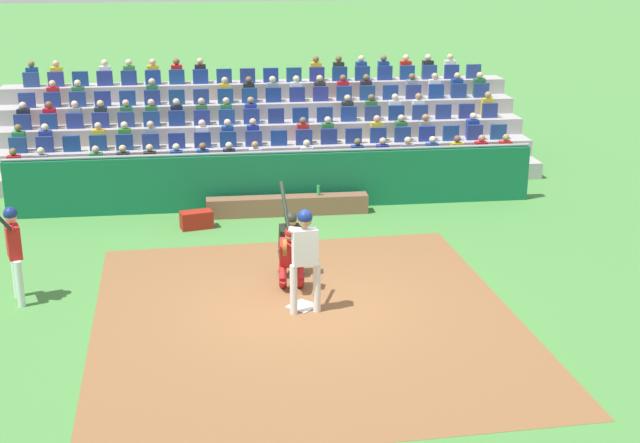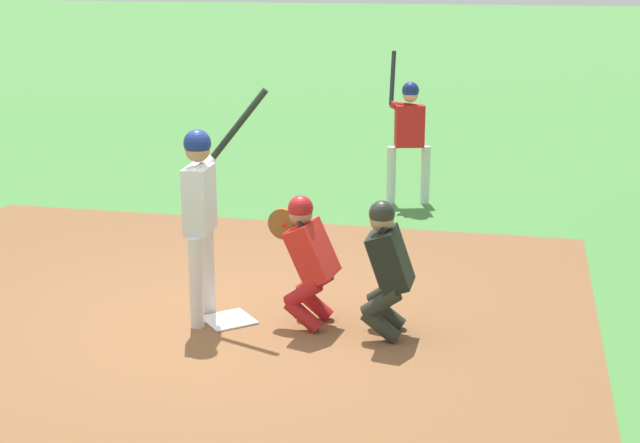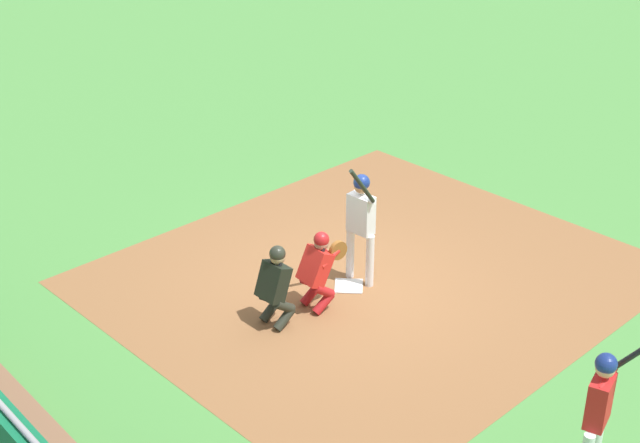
{
  "view_description": "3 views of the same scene",
  "coord_description": "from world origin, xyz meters",
  "px_view_note": "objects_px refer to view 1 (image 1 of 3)",
  "views": [
    {
      "loc": [
        1.51,
        14.02,
        6.15
      ],
      "look_at": [
        -0.4,
        -0.76,
        1.32
      ],
      "focal_mm": 48.93,
      "sensor_mm": 36.0,
      "label": 1
    },
    {
      "loc": [
        -7.73,
        -2.99,
        3.3
      ],
      "look_at": [
        0.55,
        -0.77,
        0.91
      ],
      "focal_mm": 51.21,
      "sensor_mm": 36.0,
      "label": 2
    },
    {
      "loc": [
        8.87,
        -8.48,
        7.4
      ],
      "look_at": [
        -0.15,
        -0.47,
        1.27
      ],
      "focal_mm": 50.47,
      "sensor_mm": 36.0,
      "label": 3
    }
  ],
  "objects_px": {
    "equipment_duffel_bag": "(196,220)",
    "on_deck_batter": "(13,244)",
    "catcher_crouching": "(291,254)",
    "home_plate_umpire": "(291,241)",
    "water_bottle_on_bench": "(318,190)",
    "batter_at_plate": "(304,249)",
    "home_plate_marker": "(303,306)",
    "dugout_bench": "(288,205)"
  },
  "relations": [
    {
      "from": "catcher_crouching",
      "to": "equipment_duffel_bag",
      "type": "bearing_deg",
      "value": -66.05
    },
    {
      "from": "catcher_crouching",
      "to": "water_bottle_on_bench",
      "type": "distance_m",
      "value": 4.81
    },
    {
      "from": "batter_at_plate",
      "to": "on_deck_batter",
      "type": "xyz_separation_m",
      "value": [
        4.99,
        -1.13,
        -0.08
      ]
    },
    {
      "from": "home_plate_marker",
      "to": "dugout_bench",
      "type": "bearing_deg",
      "value": -92.54
    },
    {
      "from": "dugout_bench",
      "to": "equipment_duffel_bag",
      "type": "bearing_deg",
      "value": 19.75
    },
    {
      "from": "catcher_crouching",
      "to": "dugout_bench",
      "type": "bearing_deg",
      "value": -94.56
    },
    {
      "from": "home_plate_marker",
      "to": "water_bottle_on_bench",
      "type": "relative_size",
      "value": 1.82
    },
    {
      "from": "home_plate_marker",
      "to": "dugout_bench",
      "type": "height_order",
      "value": "dugout_bench"
    },
    {
      "from": "home_plate_umpire",
      "to": "dugout_bench",
      "type": "relative_size",
      "value": 0.35
    },
    {
      "from": "equipment_duffel_bag",
      "to": "batter_at_plate",
      "type": "bearing_deg",
      "value": 97.7
    },
    {
      "from": "home_plate_umpire",
      "to": "batter_at_plate",
      "type": "bearing_deg",
      "value": 92.09
    },
    {
      "from": "water_bottle_on_bench",
      "to": "equipment_duffel_bag",
      "type": "bearing_deg",
      "value": 15.14
    },
    {
      "from": "home_plate_marker",
      "to": "water_bottle_on_bench",
      "type": "bearing_deg",
      "value": -100.1
    },
    {
      "from": "home_plate_marker",
      "to": "water_bottle_on_bench",
      "type": "height_order",
      "value": "water_bottle_on_bench"
    },
    {
      "from": "batter_at_plate",
      "to": "catcher_crouching",
      "type": "height_order",
      "value": "batter_at_plate"
    },
    {
      "from": "home_plate_marker",
      "to": "catcher_crouching",
      "type": "height_order",
      "value": "catcher_crouching"
    },
    {
      "from": "home_plate_umpire",
      "to": "on_deck_batter",
      "type": "relative_size",
      "value": 0.61
    },
    {
      "from": "home_plate_marker",
      "to": "equipment_duffel_bag",
      "type": "height_order",
      "value": "equipment_duffel_bag"
    },
    {
      "from": "home_plate_umpire",
      "to": "dugout_bench",
      "type": "xyz_separation_m",
      "value": [
        -0.3,
        -3.9,
        -0.49
      ]
    },
    {
      "from": "dugout_bench",
      "to": "water_bottle_on_bench",
      "type": "relative_size",
      "value": 15.65
    },
    {
      "from": "dugout_bench",
      "to": "on_deck_batter",
      "type": "relative_size",
      "value": 1.76
    },
    {
      "from": "batter_at_plate",
      "to": "water_bottle_on_bench",
      "type": "bearing_deg",
      "value": -99.63
    },
    {
      "from": "home_plate_umpire",
      "to": "equipment_duffel_bag",
      "type": "xyz_separation_m",
      "value": [
        1.81,
        -3.14,
        -0.51
      ]
    },
    {
      "from": "home_plate_umpire",
      "to": "equipment_duffel_bag",
      "type": "bearing_deg",
      "value": -60.04
    },
    {
      "from": "batter_at_plate",
      "to": "home_plate_umpire",
      "type": "height_order",
      "value": "batter_at_plate"
    },
    {
      "from": "dugout_bench",
      "to": "on_deck_batter",
      "type": "bearing_deg",
      "value": 40.97
    },
    {
      "from": "batter_at_plate",
      "to": "home_plate_umpire",
      "type": "bearing_deg",
      "value": -87.91
    },
    {
      "from": "home_plate_marker",
      "to": "equipment_duffel_bag",
      "type": "distance_m",
      "value": 5.03
    },
    {
      "from": "home_plate_marker",
      "to": "catcher_crouching",
      "type": "bearing_deg",
      "value": -80.06
    },
    {
      "from": "home_plate_marker",
      "to": "on_deck_batter",
      "type": "height_order",
      "value": "on_deck_batter"
    },
    {
      "from": "catcher_crouching",
      "to": "on_deck_batter",
      "type": "relative_size",
      "value": 0.6
    },
    {
      "from": "batter_at_plate",
      "to": "home_plate_umpire",
      "type": "relative_size",
      "value": 1.71
    },
    {
      "from": "catcher_crouching",
      "to": "equipment_duffel_bag",
      "type": "height_order",
      "value": "catcher_crouching"
    },
    {
      "from": "home_plate_marker",
      "to": "equipment_duffel_bag",
      "type": "xyz_separation_m",
      "value": [
        1.87,
        -4.67,
        0.18
      ]
    },
    {
      "from": "home_plate_marker",
      "to": "catcher_crouching",
      "type": "distance_m",
      "value": 1.04
    },
    {
      "from": "water_bottle_on_bench",
      "to": "equipment_duffel_bag",
      "type": "relative_size",
      "value": 0.34
    },
    {
      "from": "dugout_bench",
      "to": "equipment_duffel_bag",
      "type": "xyz_separation_m",
      "value": [
        2.11,
        0.76,
        -0.02
      ]
    },
    {
      "from": "home_plate_umpire",
      "to": "catcher_crouching",
      "type": "bearing_deg",
      "value": 84.69
    },
    {
      "from": "equipment_duffel_bag",
      "to": "on_deck_batter",
      "type": "relative_size",
      "value": 0.33
    },
    {
      "from": "water_bottle_on_bench",
      "to": "batter_at_plate",
      "type": "bearing_deg",
      "value": 80.37
    },
    {
      "from": "equipment_duffel_bag",
      "to": "on_deck_batter",
      "type": "xyz_separation_m",
      "value": [
        3.12,
        3.78,
        0.89
      ]
    },
    {
      "from": "home_plate_umpire",
      "to": "home_plate_marker",
      "type": "bearing_deg",
      "value": 92.25
    }
  ]
}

